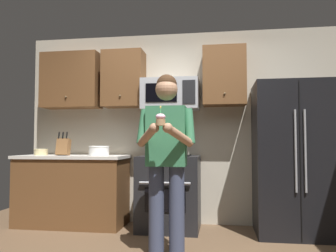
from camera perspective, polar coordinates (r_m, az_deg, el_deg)
wall_back at (r=4.69m, az=2.72°, el=-0.23°), size 4.40×0.10×2.60m
oven_range at (r=4.36m, az=0.20°, el=-11.08°), size 0.76×0.70×0.93m
microwave at (r=4.48m, az=0.43°, el=5.29°), size 0.74×0.41×0.40m
refrigerator at (r=4.32m, az=20.30°, el=-5.13°), size 0.90×0.75×1.80m
cabinet_row_upper at (r=4.68m, az=-6.53°, el=7.81°), size 2.78×0.36×0.76m
counter_left at (r=4.74m, az=-15.75°, el=-10.30°), size 1.44×0.66×0.92m
knife_block at (r=4.71m, az=-17.16°, el=-3.36°), size 0.16×0.15×0.32m
bowl_large_white at (r=4.55m, az=-11.52°, el=-4.05°), size 0.27×0.27×0.12m
bowl_small_colored at (r=4.89m, az=-20.56°, el=-4.10°), size 0.18×0.18×0.08m
person at (r=3.30m, az=-0.28°, el=-4.41°), size 0.60×0.48×1.76m
cupcake at (r=2.99m, az=-1.26°, el=1.12°), size 0.09×0.09×0.17m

